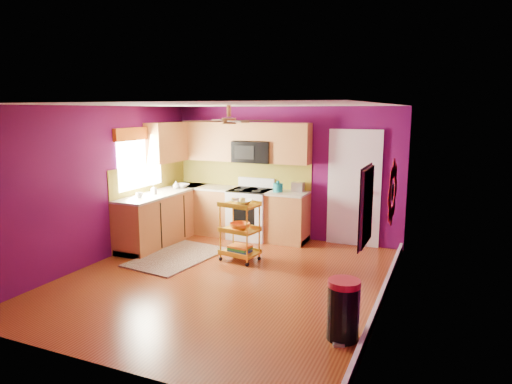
% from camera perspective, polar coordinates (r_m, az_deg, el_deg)
% --- Properties ---
extents(ground, '(5.00, 5.00, 0.00)m').
position_cam_1_polar(ground, '(6.79, -3.96, -10.81)').
color(ground, '#66280F').
rests_on(ground, ground).
extents(room_envelope, '(4.54, 5.04, 2.52)m').
position_cam_1_polar(room_envelope, '(6.37, -3.92, 2.98)').
color(room_envelope, '#540947').
rests_on(room_envelope, ground).
extents(lower_cabinets, '(2.81, 2.31, 0.94)m').
position_cam_1_polar(lower_cabinets, '(8.81, -6.36, -2.96)').
color(lower_cabinets, '#985A29').
rests_on(lower_cabinets, ground).
extents(electric_range, '(0.76, 0.66, 1.13)m').
position_cam_1_polar(electric_range, '(8.75, -0.67, -2.65)').
color(electric_range, white).
rests_on(electric_range, ground).
extents(upper_cabinetry, '(2.80, 2.30, 1.26)m').
position_cam_1_polar(upper_cabinetry, '(8.86, -4.80, 6.09)').
color(upper_cabinetry, '#985A29').
rests_on(upper_cabinetry, ground).
extents(left_window, '(0.08, 1.35, 1.08)m').
position_cam_1_polar(left_window, '(8.45, -14.30, 5.19)').
color(left_window, white).
rests_on(left_window, ground).
extents(panel_door, '(0.95, 0.11, 2.15)m').
position_cam_1_polar(panel_door, '(8.36, 12.16, 0.29)').
color(panel_door, white).
rests_on(panel_door, ground).
extents(right_wall_art, '(0.04, 2.74, 1.04)m').
position_cam_1_polar(right_wall_art, '(5.41, 15.53, -0.68)').
color(right_wall_art, black).
rests_on(right_wall_art, ground).
extents(ceiling_fan, '(1.01, 1.01, 0.26)m').
position_cam_1_polar(ceiling_fan, '(6.51, -3.39, 8.95)').
color(ceiling_fan, '#BF8C3F').
rests_on(ceiling_fan, ground).
extents(shag_rug, '(1.21, 1.77, 0.02)m').
position_cam_1_polar(shag_rug, '(7.81, -9.81, -8.00)').
color(shag_rug, black).
rests_on(shag_rug, ground).
extents(rolling_cart, '(0.64, 0.51, 1.06)m').
position_cam_1_polar(rolling_cart, '(7.41, -1.99, -4.56)').
color(rolling_cart, gold).
rests_on(rolling_cart, ground).
extents(trash_can, '(0.46, 0.46, 0.66)m').
position_cam_1_polar(trash_can, '(5.11, 10.87, -14.26)').
color(trash_can, black).
rests_on(trash_can, ground).
extents(teal_kettle, '(0.18, 0.18, 0.21)m').
position_cam_1_polar(teal_kettle, '(8.42, 2.76, 0.58)').
color(teal_kettle, '#127B87').
rests_on(teal_kettle, lower_cabinets).
extents(toaster, '(0.22, 0.15, 0.18)m').
position_cam_1_polar(toaster, '(8.46, 5.26, 0.64)').
color(toaster, beige).
rests_on(toaster, lower_cabinets).
extents(soap_bottle_a, '(0.08, 0.08, 0.17)m').
position_cam_1_polar(soap_bottle_a, '(8.37, -12.66, 0.29)').
color(soap_bottle_a, '#EA3F72').
rests_on(soap_bottle_a, lower_cabinets).
extents(soap_bottle_b, '(0.12, 0.12, 0.15)m').
position_cam_1_polar(soap_bottle_b, '(8.88, -9.98, 0.88)').
color(soap_bottle_b, white).
rests_on(soap_bottle_b, lower_cabinets).
extents(counter_dish, '(0.29, 0.29, 0.07)m').
position_cam_1_polar(counter_dish, '(9.00, -9.30, 0.77)').
color(counter_dish, white).
rests_on(counter_dish, lower_cabinets).
extents(counter_cup, '(0.12, 0.12, 0.09)m').
position_cam_1_polar(counter_cup, '(8.10, -14.39, -0.38)').
color(counter_cup, white).
rests_on(counter_cup, lower_cabinets).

